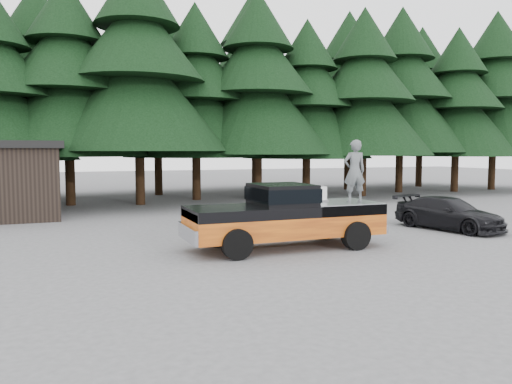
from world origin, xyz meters
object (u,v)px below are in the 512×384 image
object	(u,v)px
pickup_truck	(285,226)
man_on_bed	(354,171)
parked_car	(449,213)
air_compressor	(313,194)

from	to	relation	value
pickup_truck	man_on_bed	bearing A→B (deg)	-8.56
man_on_bed	parked_car	distance (m)	5.39
pickup_truck	man_on_bed	size ratio (longest dim) A/B	3.16
pickup_truck	parked_car	xyz separation A→B (m)	(7.11, 1.01, -0.07)
parked_car	air_compressor	bearing A→B (deg)	173.34
pickup_truck	parked_car	world-z (taller)	pickup_truck
pickup_truck	man_on_bed	distance (m)	2.73
air_compressor	man_on_bed	distance (m)	1.44
pickup_truck	air_compressor	size ratio (longest dim) A/B	9.12
air_compressor	pickup_truck	bearing A→B (deg)	175.56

